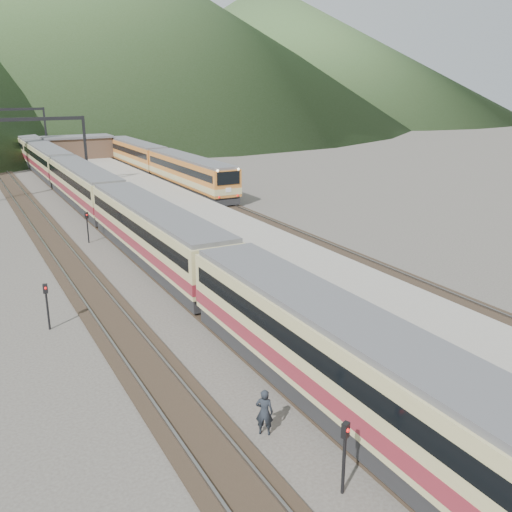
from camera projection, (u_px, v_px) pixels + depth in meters
track_main at (109, 224)px, 46.87m from camera, size 2.60×200.00×0.23m
track_far at (45, 231)px, 44.60m from camera, size 2.60×200.00×0.23m
track_second at (234, 210)px, 52.11m from camera, size 2.60×200.00×0.23m
platform at (181, 216)px, 47.62m from camera, size 8.00×100.00×1.00m
gantry_near at (37, 142)px, 56.60m from camera, size 9.55×0.25×8.00m
gantry_far at (9, 126)px, 77.65m from camera, size 9.55×0.25×8.00m
station_shed at (78, 147)px, 80.69m from camera, size 9.40×4.40×3.10m
hill_b at (49, 9)px, 209.63m from camera, size 220.00×220.00×75.00m
hill_c at (265, 48)px, 232.85m from camera, size 160.00×160.00×50.00m
main_train at (84, 185)px, 53.50m from camera, size 2.96×101.36×3.61m
second_train at (160, 164)px, 68.47m from camera, size 2.78×37.84×3.39m
short_signal_a at (345, 448)px, 15.74m from camera, size 0.27×0.23×2.27m
short_signal_b at (87, 223)px, 41.16m from camera, size 0.26×0.22×2.27m
short_signal_c at (47, 300)px, 26.49m from camera, size 0.24×0.19×2.27m
worker at (264, 412)px, 18.66m from camera, size 0.71×0.67×1.63m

